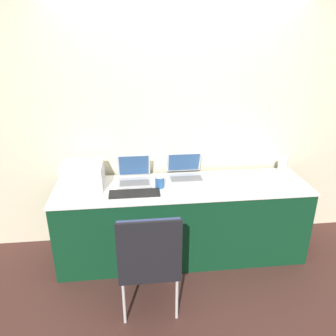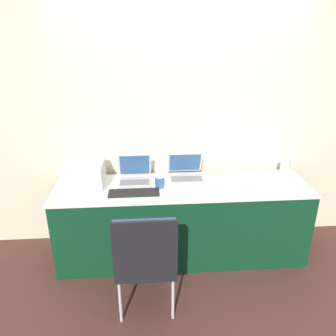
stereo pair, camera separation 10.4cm
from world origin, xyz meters
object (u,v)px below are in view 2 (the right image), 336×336
laptop_left (135,176)px  laptop_right (186,173)px  external_keyboard (134,193)px  coffee_cup (160,182)px  chair (145,255)px  printer (84,173)px  metal_pitcher (285,166)px

laptop_left → laptop_right: 0.53m
external_keyboard → coffee_cup: (0.25, 0.12, 0.05)m
external_keyboard → chair: bearing=-81.6°
laptop_right → chair: laptop_right is taller
printer → external_keyboard: size_ratio=0.81×
printer → coffee_cup: printer is taller
laptop_right → printer: bearing=-174.1°
external_keyboard → metal_pitcher: bearing=11.4°
chair → metal_pitcher: bearing=32.7°
laptop_left → metal_pitcher: 1.56m
coffee_cup → printer: bearing=172.4°
printer → chair: 1.08m
printer → metal_pitcher: printer is taller
laptop_left → metal_pitcher: bearing=1.3°
laptop_right → external_keyboard: bearing=-148.4°
printer → metal_pitcher: bearing=2.6°
metal_pitcher → laptop_left: bearing=-178.7°
laptop_right → metal_pitcher: bearing=-0.6°
coffee_cup → laptop_right: bearing=35.4°
metal_pitcher → chair: bearing=-147.3°
external_keyboard → laptop_right: bearing=31.6°
printer → external_keyboard: printer is taller
laptop_right → metal_pitcher: laptop_right is taller
external_keyboard → chair: 0.68m
printer → metal_pitcher: size_ratio=1.69×
laptop_left → coffee_cup: (0.24, -0.15, 0.00)m
chair → laptop_right: bearing=65.5°
laptop_left → external_keyboard: size_ratio=0.70×
printer → external_keyboard: bearing=-24.6°
external_keyboard → metal_pitcher: (1.56, 0.31, 0.09)m
printer → coffee_cup: size_ratio=3.21×
chair → laptop_left: bearing=95.5°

